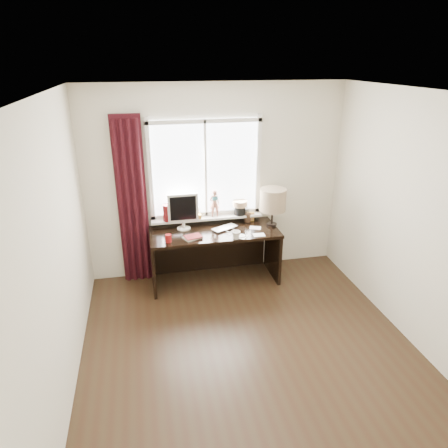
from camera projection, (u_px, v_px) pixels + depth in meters
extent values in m
cube|color=#332415|center=(254.00, 359.00, 4.11)|extent=(3.50, 4.00, 0.00)
cube|color=white|center=(263.00, 95.00, 3.11)|extent=(3.50, 4.00, 0.00)
cube|color=silver|center=(216.00, 182.00, 5.41)|extent=(3.50, 0.00, 2.60)
cube|color=silver|center=(383.00, 434.00, 1.80)|extent=(3.50, 0.00, 2.60)
cube|color=silver|center=(53.00, 264.00, 3.27)|extent=(0.00, 4.00, 2.60)
cube|color=silver|center=(428.00, 229.00, 3.94)|extent=(0.00, 4.00, 2.60)
imported|color=silver|center=(225.00, 228.00, 5.32)|extent=(0.41, 0.36, 0.03)
imported|color=white|center=(236.00, 235.00, 5.02)|extent=(0.14, 0.13, 0.11)
cylinder|color=maroon|center=(168.00, 238.00, 4.94)|extent=(0.07, 0.07, 0.10)
cube|color=white|center=(205.00, 169.00, 5.29)|extent=(1.40, 0.02, 1.30)
cube|color=silver|center=(206.00, 213.00, 5.51)|extent=(1.50, 0.05, 0.05)
cube|color=silver|center=(205.00, 121.00, 5.03)|extent=(1.50, 0.05, 0.05)
cube|color=silver|center=(150.00, 172.00, 5.13)|extent=(0.05, 0.05, 1.40)
cube|color=silver|center=(258.00, 167.00, 5.41)|extent=(0.05, 0.05, 1.40)
cube|color=silver|center=(206.00, 169.00, 5.27)|extent=(0.03, 0.05, 1.30)
cube|color=silver|center=(207.00, 217.00, 5.48)|extent=(1.52, 0.18, 0.03)
cylinder|color=#640D10|center=(167.00, 213.00, 5.30)|extent=(0.13, 0.13, 0.22)
cube|color=gold|center=(195.00, 216.00, 5.41)|extent=(0.15, 0.12, 0.06)
sphere|color=beige|center=(195.00, 209.00, 5.37)|extent=(0.13, 0.13, 0.13)
sphere|color=beige|center=(195.00, 203.00, 5.34)|extent=(0.07, 0.07, 0.07)
imported|color=brown|center=(215.00, 203.00, 5.42)|extent=(0.14, 0.09, 0.38)
cylinder|color=#1E4C51|center=(215.00, 198.00, 5.38)|extent=(0.08, 0.08, 0.05)
cylinder|color=black|center=(240.00, 210.00, 5.53)|extent=(0.16, 0.16, 0.12)
cylinder|color=#8C6B4C|center=(240.00, 203.00, 5.49)|extent=(0.20, 0.20, 0.08)
cube|color=black|center=(132.00, 202.00, 5.19)|extent=(0.38, 0.05, 2.25)
cylinder|color=black|center=(121.00, 206.00, 5.14)|extent=(0.06, 0.06, 2.20)
cylinder|color=black|center=(129.00, 205.00, 5.16)|extent=(0.06, 0.06, 2.20)
cylinder|color=black|center=(136.00, 205.00, 5.18)|extent=(0.06, 0.06, 2.20)
cylinder|color=black|center=(143.00, 204.00, 5.20)|extent=(0.06, 0.06, 2.20)
cube|color=black|center=(214.00, 232.00, 5.28)|extent=(1.70, 0.70, 0.04)
cube|color=black|center=(153.00, 263.00, 5.27)|extent=(0.04, 0.64, 0.71)
cube|color=black|center=(273.00, 252.00, 5.58)|extent=(0.04, 0.64, 0.71)
cube|color=black|center=(210.00, 247.00, 5.73)|extent=(1.60, 0.03, 0.71)
cylinder|color=beige|center=(184.00, 228.00, 5.33)|extent=(0.18, 0.18, 0.01)
cylinder|color=beige|center=(184.00, 224.00, 5.31)|extent=(0.04, 0.04, 0.10)
cube|color=beige|center=(183.00, 208.00, 5.22)|extent=(0.40, 0.04, 0.38)
cube|color=black|center=(183.00, 208.00, 5.20)|extent=(0.34, 0.01, 0.32)
cube|color=beige|center=(192.00, 237.00, 5.06)|extent=(0.27, 0.24, 0.02)
cube|color=maroon|center=(193.00, 236.00, 5.05)|extent=(0.24, 0.20, 0.01)
cylinder|color=black|center=(248.00, 217.00, 5.55)|extent=(0.09, 0.09, 0.12)
cylinder|color=black|center=(246.00, 214.00, 5.54)|extent=(0.01, 0.01, 0.22)
cylinder|color=black|center=(249.00, 215.00, 5.53)|extent=(0.01, 0.01, 0.19)
cylinder|color=black|center=(247.00, 213.00, 5.54)|extent=(0.01, 0.01, 0.25)
cylinder|color=black|center=(249.00, 215.00, 5.56)|extent=(0.01, 0.01, 0.17)
cube|color=gold|center=(251.00, 217.00, 5.57)|extent=(0.10, 0.03, 0.13)
cube|color=#996633|center=(251.00, 217.00, 5.56)|extent=(0.07, 0.02, 0.10)
cylinder|color=black|center=(272.00, 224.00, 5.44)|extent=(0.14, 0.14, 0.03)
cylinder|color=black|center=(272.00, 216.00, 5.39)|extent=(0.03, 0.03, 0.22)
cylinder|color=tan|center=(273.00, 200.00, 5.30)|extent=(0.35, 0.35, 0.30)
cube|color=white|center=(259.00, 235.00, 5.15)|extent=(0.16, 0.12, 0.00)
cube|color=white|center=(255.00, 228.00, 5.36)|extent=(0.18, 0.16, 0.00)
cube|color=white|center=(243.00, 237.00, 5.10)|extent=(0.18, 0.19, 0.00)
torus|color=black|center=(241.00, 236.00, 5.12)|extent=(0.14, 0.14, 0.01)
torus|color=black|center=(231.00, 229.00, 5.33)|extent=(0.12, 0.12, 0.01)
torus|color=black|center=(235.00, 225.00, 5.43)|extent=(0.12, 0.12, 0.01)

